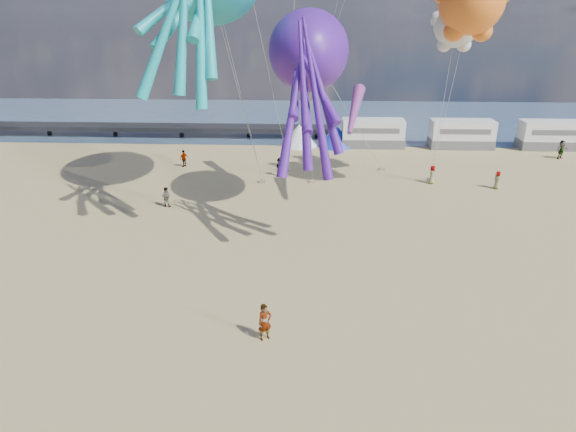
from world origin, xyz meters
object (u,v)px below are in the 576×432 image
Objects in this scene: motorhome_0 at (373,133)px; beachgoer_3 at (184,158)px; beachgoer_2 at (280,167)px; sandbag_c at (431,179)px; tent_white at (299,135)px; windsock_mid at (313,53)px; beachgoer_6 at (432,175)px; sandbag_e at (290,171)px; motorhome_2 at (552,135)px; beachgoer_4 at (562,150)px; tent_blue at (336,135)px; beachgoer_1 at (166,197)px; motorhome_1 at (462,134)px; sandbag_a at (262,181)px; sandbag_d at (382,169)px; kite_panda at (456,24)px; kite_teddy_orange at (472,1)px; sandbag_b at (312,181)px; kite_octopus_purple at (309,51)px; beachgoer_0 at (497,180)px; windsock_right at (355,110)px; standing_person at (265,322)px.

motorhome_0 is 4.08× the size of beachgoer_3.
beachgoer_2 reaches higher than sandbag_c.
tent_white is 18.42m from windsock_mid.
tent_white is 17.25m from beachgoer_6.
sandbag_e is (-12.47, 1.74, 0.00)m from sandbag_c.
beachgoer_4 is at bearing -98.81° from motorhome_2.
tent_blue reaches higher than beachgoer_2.
motorhome_1 is at bearing -138.35° from beachgoer_1.
sandbag_a is at bearing -129.70° from motorhome_0.
sandbag_a is (-14.61, -0.46, -0.68)m from beachgoer_6.
sandbag_a is at bearing -131.55° from beachgoer_1.
tent_white is at bearing 132.06° from sandbag_d.
tent_blue is 8.00× the size of sandbag_d.
windsock_mid is (-10.55, -3.83, 10.83)m from sandbag_c.
tent_white is at bearing 72.78° from windsock_mid.
kite_panda is (8.24, -13.03, 11.71)m from tent_blue.
sandbag_d is 17.02m from kite_teddy_orange.
tent_blue is 8.00× the size of sandbag_b.
beachgoer_3 reaches higher than sandbag_e.
windsock_mid is (10.93, 3.55, 10.18)m from beachgoer_1.
motorhome_2 is 30.48m from beachgoer_2.
motorhome_0 reaches higher than beachgoer_4.
beachgoer_4 is 31.52m from kite_octopus_purple.
tent_white is 0.62× the size of windsock_mid.
kite_panda reaches higher than beachgoer_3.
beachgoer_1 is 0.97× the size of beachgoer_6.
motorhome_1 is at bearing 32.69° from sandbag_a.
sandbag_c is (7.91, -11.75, -1.09)m from tent_blue.
windsock_mid is at bearing 176.45° from kite_teddy_orange.
motorhome_2 is 13.20× the size of sandbag_d.
beachgoer_6 is 3.15× the size of sandbag_b.
motorhome_2 is 31.46m from windsock_mid.
kite_octopus_purple is at bearing 136.36° from beachgoer_6.
kite_teddy_orange reaches higher than beachgoer_0.
sandbag_c is (21.48, 7.38, -0.65)m from beachgoer_1.
windsock_right is (4.99, -8.13, 7.15)m from sandbag_e.
tent_white is at bearing 56.09° from beachgoer_6.
motorhome_0 is at bearing 0.00° from tent_white.
sandbag_d is (4.00, -8.86, -1.09)m from tent_blue.
motorhome_2 is 1.31× the size of windsock_right.
kite_panda is (4.25, -4.17, 12.80)m from sandbag_d.
tent_white is 4.00m from tent_blue.
windsock_mid is (1.94, 20.12, 10.05)m from standing_person.
beachgoer_6 is (-15.22, -12.59, -0.71)m from motorhome_2.
beachgoer_4 is 0.25× the size of kite_teddy_orange.
sandbag_d is (17.57, 10.26, -0.65)m from beachgoer_1.
beachgoer_3 is at bearing -100.52° from beachgoer_0.
beachgoer_4 is (37.08, 4.53, 0.13)m from beachgoer_3.
motorhome_2 reaches higher than tent_blue.
beachgoer_1 is 3.05× the size of sandbag_b.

